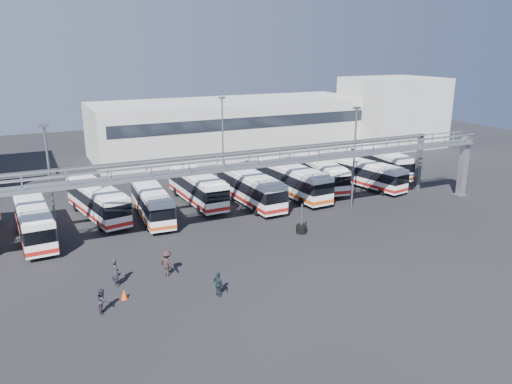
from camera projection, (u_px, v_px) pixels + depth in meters
name	position (u px, v px, depth m)	size (l,w,h in m)	color
ground	(280.00, 252.00, 39.91)	(140.00, 140.00, 0.00)	black
gantry	(249.00, 169.00, 43.45)	(51.40, 5.15, 7.10)	gray
warehouse	(232.00, 126.00, 76.65)	(42.00, 14.00, 8.00)	#9E9E99
building_right	(392.00, 112.00, 81.83)	(14.00, 12.00, 11.00)	#B2B2AD
light_pole_left	(50.00, 182.00, 38.59)	(0.70, 0.35, 10.21)	#4C4F54
light_pole_mid	(354.00, 152.00, 49.34)	(0.70, 0.35, 10.21)	#4C4F54
light_pole_back	(223.00, 135.00, 59.00)	(0.70, 0.35, 10.21)	#4C4F54
bus_1	(34.00, 220.00, 41.85)	(2.97, 10.60, 3.18)	silver
bus_2	(97.00, 200.00, 47.28)	(4.45, 11.03, 3.27)	silver
bus_3	(152.00, 202.00, 47.10)	(2.89, 10.14, 3.04)	silver
bus_4	(197.00, 186.00, 51.85)	(2.97, 11.06, 3.33)	silver
bus_5	(250.00, 187.00, 51.45)	(2.99, 11.19, 3.37)	silver
bus_6	(293.00, 180.00, 54.14)	(3.38, 11.46, 3.43)	silver
bus_7	(320.00, 172.00, 57.71)	(4.14, 10.94, 3.24)	silver
bus_8	(367.00, 173.00, 57.69)	(4.20, 10.34, 3.06)	silver
bus_9	(381.00, 161.00, 63.17)	(3.51, 10.87, 3.24)	silver
pedestrian_a	(115.00, 273.00, 33.98)	(0.72, 0.47, 1.98)	black
pedestrian_b	(103.00, 301.00, 30.60)	(0.78, 0.60, 1.60)	#27212E
pedestrian_c	(167.00, 263.00, 35.54)	(1.23, 0.71, 1.91)	black
pedestrian_d	(218.00, 284.00, 32.62)	(0.99, 0.41, 1.70)	#18252C
cone_left	(124.00, 294.00, 32.38)	(0.44, 0.44, 0.69)	#DB430C
cone_right	(116.00, 272.00, 35.53)	(0.43, 0.43, 0.68)	#DB430C
tire_stack	(301.00, 228.00, 43.83)	(0.94, 0.94, 2.68)	black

